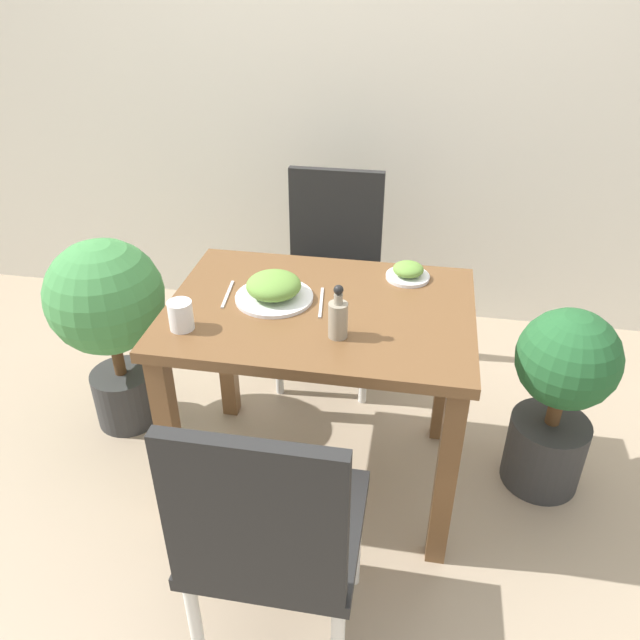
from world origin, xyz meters
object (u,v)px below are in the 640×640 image
(food_plate, at_px, (274,288))
(side_plate, at_px, (408,272))
(potted_plant_left, at_px, (108,313))
(chair_near, at_px, (271,532))
(potted_plant_right, at_px, (559,393))
(sauce_bottle, at_px, (338,317))
(chair_far, at_px, (331,267))
(drink_cup, at_px, (181,315))

(food_plate, height_order, side_plate, food_plate)
(side_plate, distance_m, potted_plant_left, 1.11)
(chair_near, bearing_deg, side_plate, -105.57)
(potted_plant_right, bearing_deg, food_plate, -174.28)
(side_plate, xyz_separation_m, sauce_bottle, (-0.18, -0.39, 0.04))
(food_plate, bearing_deg, chair_near, -77.86)
(chair_far, relative_size, side_plate, 6.05)
(chair_far, relative_size, potted_plant_right, 1.26)
(drink_cup, distance_m, potted_plant_left, 0.63)
(chair_near, height_order, potted_plant_right, chair_near)
(chair_near, distance_m, potted_plant_left, 1.19)
(side_plate, relative_size, potted_plant_left, 0.18)
(drink_cup, relative_size, sauce_bottle, 0.53)
(chair_near, xyz_separation_m, potted_plant_left, (-0.83, 0.86, 0.01))
(drink_cup, bearing_deg, potted_plant_left, 141.16)
(side_plate, height_order, drink_cup, drink_cup)
(drink_cup, height_order, potted_plant_left, drink_cup)
(potted_plant_right, bearing_deg, potted_plant_left, 178.06)
(chair_far, distance_m, side_plate, 0.63)
(chair_far, height_order, sauce_bottle, sauce_bottle)
(chair_near, height_order, sauce_bottle, sauce_bottle)
(drink_cup, bearing_deg, sauce_bottle, 4.71)
(chair_near, distance_m, side_plate, 0.99)
(food_plate, bearing_deg, potted_plant_left, 167.54)
(chair_far, bearing_deg, side_plate, -54.75)
(food_plate, height_order, potted_plant_right, food_plate)
(food_plate, xyz_separation_m, side_plate, (0.41, 0.21, -0.01))
(chair_near, height_order, chair_far, same)
(potted_plant_right, bearing_deg, sauce_bottle, -159.21)
(potted_plant_left, xyz_separation_m, potted_plant_right, (1.62, -0.05, -0.11))
(side_plate, xyz_separation_m, potted_plant_left, (-1.08, -0.06, -0.24))
(chair_near, bearing_deg, drink_cup, -52.54)
(chair_far, relative_size, food_plate, 3.58)
(side_plate, height_order, potted_plant_right, side_plate)
(sauce_bottle, bearing_deg, food_plate, 142.46)
(chair_near, relative_size, chair_far, 1.00)
(drink_cup, relative_size, potted_plant_right, 0.13)
(chair_far, bearing_deg, food_plate, -96.31)
(sauce_bottle, bearing_deg, side_plate, 65.45)
(food_plate, xyz_separation_m, potted_plant_right, (0.94, 0.09, -0.36))
(chair_far, xyz_separation_m, sauce_bottle, (0.15, -0.86, 0.29))
(chair_near, height_order, side_plate, chair_near)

